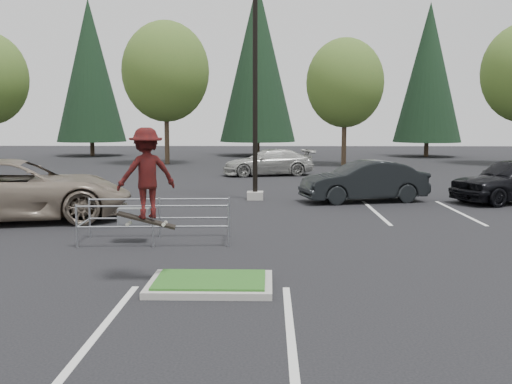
{
  "coord_description": "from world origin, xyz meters",
  "views": [
    {
      "loc": [
        1.06,
        -10.39,
        2.96
      ],
      "look_at": [
        0.78,
        1.5,
        1.54
      ],
      "focal_mm": 42.0,
      "sensor_mm": 36.0,
      "label": 1
    }
  ],
  "objects_px": {
    "decid_c": "(345,86)",
    "conif_c": "(429,73)",
    "conif_a": "(90,71)",
    "car_l_tan": "(15,190)",
    "cart_corral": "(140,216)",
    "skateboarder": "(146,174)",
    "light_pole": "(255,77)",
    "decid_b": "(166,75)",
    "car_far_silver": "(269,162)",
    "conif_b": "(258,62)",
    "car_r_charc": "(364,181)"
  },
  "relations": [
    {
      "from": "decid_c",
      "to": "conif_c",
      "type": "height_order",
      "value": "conif_c"
    },
    {
      "from": "conif_a",
      "to": "car_l_tan",
      "type": "height_order",
      "value": "conif_a"
    },
    {
      "from": "conif_c",
      "to": "cart_corral",
      "type": "height_order",
      "value": "conif_c"
    },
    {
      "from": "conif_a",
      "to": "car_l_tan",
      "type": "relative_size",
      "value": 1.97
    },
    {
      "from": "decid_c",
      "to": "conif_c",
      "type": "bearing_deg",
      "value": 50.36
    },
    {
      "from": "decid_c",
      "to": "car_l_tan",
      "type": "bearing_deg",
      "value": -118.68
    },
    {
      "from": "decid_c",
      "to": "skateboarder",
      "type": "bearing_deg",
      "value": -103.71
    },
    {
      "from": "conif_a",
      "to": "skateboarder",
      "type": "distance_m",
      "value": 41.96
    },
    {
      "from": "conif_a",
      "to": "decid_c",
      "type": "bearing_deg",
      "value": -26.96
    },
    {
      "from": "light_pole",
      "to": "conif_a",
      "type": "xyz_separation_m",
      "value": [
        -14.5,
        28.0,
        2.54
      ]
    },
    {
      "from": "decid_b",
      "to": "cart_corral",
      "type": "bearing_deg",
      "value": -81.69
    },
    {
      "from": "light_pole",
      "to": "car_far_silver",
      "type": "bearing_deg",
      "value": 87.02
    },
    {
      "from": "conif_c",
      "to": "conif_b",
      "type": "bearing_deg",
      "value": 175.91
    },
    {
      "from": "conif_c",
      "to": "car_l_tan",
      "type": "bearing_deg",
      "value": -122.24
    },
    {
      "from": "decid_b",
      "to": "car_l_tan",
      "type": "relative_size",
      "value": 1.46
    },
    {
      "from": "conif_b",
      "to": "skateboarder",
      "type": "bearing_deg",
      "value": -91.71
    },
    {
      "from": "conif_b",
      "to": "cart_corral",
      "type": "bearing_deg",
      "value": -93.34
    },
    {
      "from": "conif_c",
      "to": "car_far_silver",
      "type": "distance_m",
      "value": 22.64
    },
    {
      "from": "conif_b",
      "to": "conif_c",
      "type": "height_order",
      "value": "conif_b"
    },
    {
      "from": "conif_c",
      "to": "car_r_charc",
      "type": "distance_m",
      "value": 30.19
    },
    {
      "from": "decid_c",
      "to": "conif_c",
      "type": "distance_m",
      "value": 12.65
    },
    {
      "from": "car_l_tan",
      "to": "conif_a",
      "type": "bearing_deg",
      "value": -1.97
    },
    {
      "from": "conif_b",
      "to": "light_pole",
      "type": "bearing_deg",
      "value": -88.99
    },
    {
      "from": "decid_c",
      "to": "conif_b",
      "type": "height_order",
      "value": "conif_b"
    },
    {
      "from": "cart_corral",
      "to": "car_far_silver",
      "type": "bearing_deg",
      "value": 76.94
    },
    {
      "from": "decid_b",
      "to": "light_pole",
      "type": "bearing_deg",
      "value": -70.65
    },
    {
      "from": "cart_corral",
      "to": "car_r_charc",
      "type": "xyz_separation_m",
      "value": [
        6.63,
        7.52,
        0.11
      ]
    },
    {
      "from": "decid_b",
      "to": "cart_corral",
      "type": "distance_m",
      "value": 27.38
    },
    {
      "from": "light_pole",
      "to": "conif_a",
      "type": "height_order",
      "value": "conif_a"
    },
    {
      "from": "decid_b",
      "to": "skateboarder",
      "type": "xyz_separation_m",
      "value": [
        4.81,
        -30.17,
        -4.04
      ]
    },
    {
      "from": "conif_a",
      "to": "car_r_charc",
      "type": "distance_m",
      "value": 34.57
    },
    {
      "from": "car_r_charc",
      "to": "car_far_silver",
      "type": "xyz_separation_m",
      "value": [
        -3.48,
        10.5,
        -0.04
      ]
    },
    {
      "from": "light_pole",
      "to": "car_r_charc",
      "type": "bearing_deg",
      "value": -7.13
    },
    {
      "from": "decid_c",
      "to": "car_far_silver",
      "type": "height_order",
      "value": "decid_c"
    },
    {
      "from": "skateboarder",
      "to": "decid_c",
      "type": "bearing_deg",
      "value": -129.47
    },
    {
      "from": "car_far_silver",
      "to": "conif_c",
      "type": "bearing_deg",
      "value": 129.04
    },
    {
      "from": "conif_c",
      "to": "car_far_silver",
      "type": "height_order",
      "value": "conif_c"
    },
    {
      "from": "cart_corral",
      "to": "car_far_silver",
      "type": "relative_size",
      "value": 0.75
    },
    {
      "from": "decid_b",
      "to": "skateboarder",
      "type": "height_order",
      "value": "decid_b"
    },
    {
      "from": "car_l_tan",
      "to": "car_far_silver",
      "type": "distance_m",
      "value": 16.78
    },
    {
      "from": "light_pole",
      "to": "skateboarder",
      "type": "height_order",
      "value": "light_pole"
    },
    {
      "from": "light_pole",
      "to": "car_r_charc",
      "type": "height_order",
      "value": "light_pole"
    },
    {
      "from": "decid_c",
      "to": "cart_corral",
      "type": "relative_size",
      "value": 2.29
    },
    {
      "from": "car_far_silver",
      "to": "cart_corral",
      "type": "bearing_deg",
      "value": -24.31
    },
    {
      "from": "car_l_tan",
      "to": "light_pole",
      "type": "bearing_deg",
      "value": -69.23
    },
    {
      "from": "conif_b",
      "to": "car_r_charc",
      "type": "bearing_deg",
      "value": -81.18
    },
    {
      "from": "car_r_charc",
      "to": "car_far_silver",
      "type": "height_order",
      "value": "car_r_charc"
    },
    {
      "from": "decid_b",
      "to": "car_l_tan",
      "type": "height_order",
      "value": "decid_b"
    },
    {
      "from": "decid_b",
      "to": "conif_a",
      "type": "relative_size",
      "value": 0.74
    },
    {
      "from": "car_l_tan",
      "to": "car_r_charc",
      "type": "distance_m",
      "value": 11.89
    }
  ]
}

